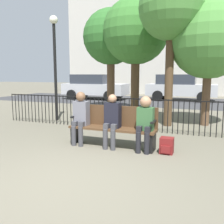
% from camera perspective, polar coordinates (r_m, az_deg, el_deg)
% --- Properties ---
extents(ground_plane, '(80.00, 80.00, 0.00)m').
position_cam_1_polar(ground_plane, '(4.02, -10.94, -15.47)').
color(ground_plane, '#605B4C').
extents(park_bench, '(1.99, 0.45, 0.92)m').
position_cam_1_polar(park_bench, '(5.67, 0.30, -2.88)').
color(park_bench, '#4C331E').
rests_on(park_bench, ground).
extents(seated_person_0, '(0.34, 0.39, 1.23)m').
position_cam_1_polar(seated_person_0, '(5.84, -7.22, -0.67)').
color(seated_person_0, '#3D3D42').
rests_on(seated_person_0, ground).
extents(seated_person_1, '(0.34, 0.39, 1.20)m').
position_cam_1_polar(seated_person_1, '(5.52, -0.01, -1.48)').
color(seated_person_1, '#3D3D42').
rests_on(seated_person_1, ground).
extents(seated_person_2, '(0.34, 0.39, 1.18)m').
position_cam_1_polar(seated_person_2, '(5.29, 7.53, -1.85)').
color(seated_person_2, black).
rests_on(seated_person_2, ground).
extents(backpack, '(0.27, 0.27, 0.34)m').
position_cam_1_polar(backpack, '(5.34, 12.38, -7.53)').
color(backpack, maroon).
rests_on(backpack, ground).
extents(fence_railing, '(9.01, 0.03, 0.95)m').
position_cam_1_polar(fence_railing, '(7.26, 5.03, 0.10)').
color(fence_railing, black).
rests_on(fence_railing, ground).
extents(tree_0, '(2.44, 2.44, 3.92)m').
position_cam_1_polar(tree_0, '(8.54, 21.34, 15.15)').
color(tree_0, brown).
rests_on(tree_0, ground).
extents(tree_1, '(1.97, 1.97, 4.60)m').
position_cam_1_polar(tree_1, '(8.27, 13.41, 21.90)').
color(tree_1, '#4C3823').
rests_on(tree_1, ground).
extents(tree_2, '(2.60, 2.60, 4.61)m').
position_cam_1_polar(tree_2, '(10.34, 5.45, 17.75)').
color(tree_2, '#4C3823').
rests_on(tree_2, ground).
extents(tree_3, '(2.47, 2.47, 4.52)m').
position_cam_1_polar(tree_3, '(11.61, -0.28, 16.60)').
color(tree_3, brown).
rests_on(tree_3, ground).
extents(lamp_post, '(0.28, 0.28, 3.60)m').
position_cam_1_polar(lamp_post, '(9.04, -12.97, 13.18)').
color(lamp_post, black).
rests_on(lamp_post, ground).
extents(street_surface, '(24.00, 6.00, 0.01)m').
position_cam_1_polar(street_surface, '(15.31, 13.76, 2.28)').
color(street_surface, '#333335').
rests_on(street_surface, ground).
extents(parked_car_0, '(4.20, 1.94, 1.62)m').
position_cam_1_polar(parked_car_0, '(16.25, 15.23, 5.54)').
color(parked_car_0, '#B7B7BC').
rests_on(parked_car_0, ground).
extents(parked_car_2, '(4.20, 1.94, 1.62)m').
position_cam_1_polar(parked_car_2, '(16.56, -4.11, 5.88)').
color(parked_car_2, '#B7B7BC').
rests_on(parked_car_2, ground).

